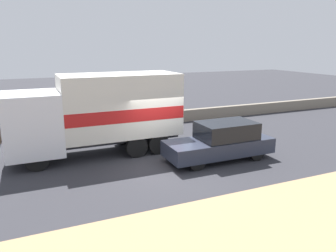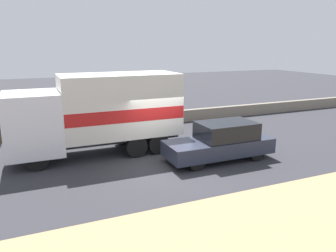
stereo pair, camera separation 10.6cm
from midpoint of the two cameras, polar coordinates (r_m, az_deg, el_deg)
ground_plane at (r=13.35m, az=0.52°, el=-6.61°), size 80.00×80.00×0.00m
dirt_shoulder_foreground at (r=9.12m, az=14.98°, el=-17.34°), size 60.00×4.14×0.04m
stone_wall_backdrop at (r=19.24m, az=-7.41°, el=0.84°), size 60.00×0.35×0.72m
box_truck at (r=14.38m, az=-11.46°, el=2.51°), size 7.23×2.44×3.48m
car_hatchback at (r=13.82m, az=9.44°, el=-2.69°), size 4.55×1.71×1.58m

